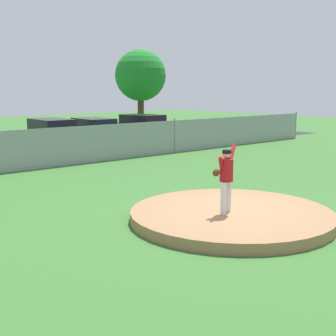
# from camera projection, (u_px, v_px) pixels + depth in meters

# --- Properties ---
(ground_plane) EXTENTS (80.00, 80.00, 0.00)m
(ground_plane) POSITION_uv_depth(u_px,v_px,m) (98.00, 183.00, 15.74)
(ground_plane) COLOR #386B2D
(asphalt_strip) EXTENTS (44.00, 7.00, 0.01)m
(asphalt_strip) POSITION_uv_depth(u_px,v_px,m) (2.00, 156.00, 22.05)
(asphalt_strip) COLOR #2B2B2D
(asphalt_strip) RESTS_ON ground_plane
(pitchers_mound) EXTENTS (4.95, 4.95, 0.26)m
(pitchers_mound) POSITION_uv_depth(u_px,v_px,m) (231.00, 215.00, 11.26)
(pitchers_mound) COLOR #99704C
(pitchers_mound) RESTS_ON ground_plane
(pitcher_youth) EXTENTS (0.78, 0.32, 1.64)m
(pitcher_youth) POSITION_uv_depth(u_px,v_px,m) (226.00, 174.00, 10.83)
(pitcher_youth) COLOR silver
(pitcher_youth) RESTS_ON pitchers_mound
(baseball) EXTENTS (0.07, 0.07, 0.07)m
(baseball) POSITION_uv_depth(u_px,v_px,m) (226.00, 198.00, 12.32)
(baseball) COLOR white
(baseball) RESTS_ON pitchers_mound
(chainlink_fence) EXTENTS (35.51, 0.07, 1.73)m
(chainlink_fence) POSITION_uv_depth(u_px,v_px,m) (44.00, 148.00, 18.57)
(chainlink_fence) COLOR gray
(chainlink_fence) RESTS_ON ground_plane
(parked_car_charcoal) EXTENTS (1.90, 4.69, 1.65)m
(parked_car_charcoal) POSITION_uv_depth(u_px,v_px,m) (52.00, 136.00, 23.96)
(parked_car_charcoal) COLOR #232328
(parked_car_charcoal) RESTS_ON ground_plane
(parked_car_burgundy) EXTENTS (2.14, 4.52, 1.67)m
(parked_car_burgundy) POSITION_uv_depth(u_px,v_px,m) (143.00, 129.00, 27.70)
(parked_car_burgundy) COLOR maroon
(parked_car_burgundy) RESTS_ON ground_plane
(parked_car_teal) EXTENTS (1.94, 4.46, 1.57)m
(parked_car_teal) POSITION_uv_depth(u_px,v_px,m) (94.00, 133.00, 25.82)
(parked_car_teal) COLOR #146066
(parked_car_teal) RESTS_ON ground_plane
(tree_broad_left) EXTENTS (4.30, 4.30, 6.46)m
(tree_broad_left) POSITION_uv_depth(u_px,v_px,m) (140.00, 76.00, 38.80)
(tree_broad_left) COLOR #4C331E
(tree_broad_left) RESTS_ON ground_plane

